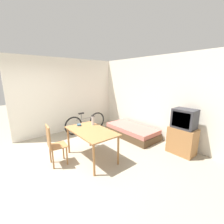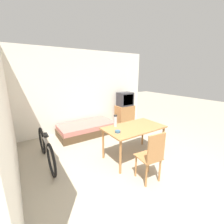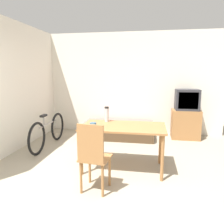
{
  "view_description": "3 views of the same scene",
  "coord_description": "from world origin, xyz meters",
  "views": [
    {
      "loc": [
        3.27,
        -0.84,
        2.06
      ],
      "look_at": [
        0.01,
        1.85,
        1.05
      ],
      "focal_mm": 24.0,
      "sensor_mm": 36.0,
      "label": 1
    },
    {
      "loc": [
        -1.96,
        -1.45,
        1.98
      ],
      "look_at": [
        0.1,
        1.67,
        0.98
      ],
      "focal_mm": 24.0,
      "sensor_mm": 36.0,
      "label": 2
    },
    {
      "loc": [
        0.67,
        -2.56,
        1.63
      ],
      "look_at": [
        -0.06,
        1.69,
        0.86
      ],
      "focal_mm": 35.0,
      "sensor_mm": 36.0,
      "label": 3
    }
  ],
  "objects": [
    {
      "name": "wall_back",
      "position": [
        0.0,
        3.42,
        1.35
      ],
      "size": [
        5.17,
        0.06,
        2.7
      ],
      "color": "silver",
      "rests_on": "ground_plane"
    },
    {
      "name": "bicycle",
      "position": [
        -1.53,
        1.84,
        0.35
      ],
      "size": [
        0.08,
        1.69,
        0.76
      ],
      "color": "black",
      "rests_on": "ground_plane"
    },
    {
      "name": "dining_table",
      "position": [
        0.25,
        0.97,
        0.68
      ],
      "size": [
        1.39,
        0.79,
        0.76
      ],
      "color": "#9E6B3D",
      "rests_on": "ground_plane"
    },
    {
      "name": "daybed",
      "position": [
        -0.11,
        2.85,
        0.18
      ],
      "size": [
        1.82,
        0.92,
        0.37
      ],
      "color": "#4C3823",
      "rests_on": "ground_plane"
    },
    {
      "name": "wooden_chair",
      "position": [
        -0.06,
        0.14,
        0.55
      ],
      "size": [
        0.44,
        0.44,
        0.99
      ],
      "color": "#9E6B3D",
      "rests_on": "ground_plane"
    },
    {
      "name": "tv",
      "position": [
        1.58,
        3.0,
        0.58
      ],
      "size": [
        0.68,
        0.45,
        1.24
      ],
      "color": "#9E6B3D",
      "rests_on": "ground_plane"
    },
    {
      "name": "thermos_flask",
      "position": [
        -0.09,
        1.24,
        0.91
      ],
      "size": [
        0.08,
        0.08,
        0.27
      ],
      "color": "#B7B7BC",
      "rests_on": "dining_table"
    },
    {
      "name": "mate_bowl",
      "position": [
        -0.25,
        0.91,
        0.78
      ],
      "size": [
        0.11,
        0.11,
        0.05
      ],
      "color": "#335670",
      "rests_on": "dining_table"
    },
    {
      "name": "wall_left",
      "position": [
        -2.12,
        1.69,
        1.35
      ],
      "size": [
        0.06,
        4.39,
        2.7
      ],
      "color": "silver",
      "rests_on": "ground_plane"
    },
    {
      "name": "ground_plane",
      "position": [
        0.0,
        0.0,
        0.0
      ],
      "size": [
        20.0,
        20.0,
        0.0
      ],
      "primitive_type": "plane",
      "color": "#9E937F"
    }
  ]
}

